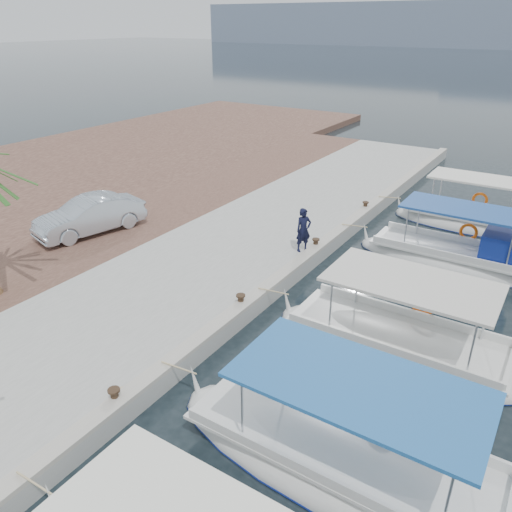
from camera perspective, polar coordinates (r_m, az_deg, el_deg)
The scene contains 12 objects.
ground at distance 14.15m, azimuth -4.01°, elevation -10.28°, with size 400.00×400.00×0.00m, color black.
concrete_quay at distance 19.07m, azimuth -2.39°, elevation 0.59°, with size 6.00×40.00×0.50m, color #A0A09B.
quay_curb at distance 17.63m, azimuth 5.02°, elevation -0.54°, with size 0.44×40.00×0.12m, color #AEA89A.
cobblestone_strip at distance 22.11m, azimuth -13.10°, elevation 3.51°, with size 4.00×40.00×0.50m, color #53352C.
land_backing at distance 29.82m, azimuth -26.96°, elevation 7.05°, with size 16.00×60.00×0.48m, color #53352C.
fishing_caique_b at distance 11.07m, azimuth 9.65°, elevation -22.17°, with size 7.82×2.58×2.83m.
fishing_caique_c at distance 14.39m, azimuth 15.66°, elevation -10.03°, with size 7.13×2.50×2.83m.
fishing_caique_d at distance 19.87m, azimuth 21.63°, elevation -0.41°, with size 7.00×2.17×2.83m.
fishing_caique_e at distance 23.86m, azimuth 22.75°, elevation 3.45°, with size 6.23×2.07×2.83m.
mooring_bollards at distance 14.96m, azimuth -1.76°, elevation -4.90°, with size 0.28×20.28×0.33m.
fisherman at distance 18.24m, azimuth 5.45°, elevation 2.97°, with size 0.60×0.39×1.64m, color black.
parked_car at distance 20.93m, azimuth -18.45°, elevation 4.42°, with size 1.51×4.32×1.42m, color #AFBBC8.
Camera 1 is at (7.02, -9.12, 8.23)m, focal length 35.00 mm.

